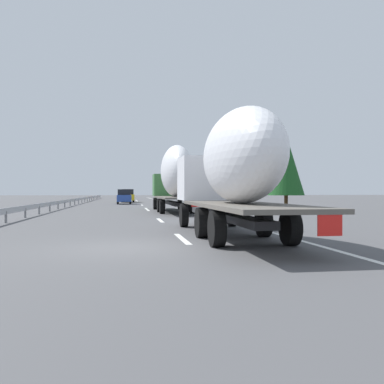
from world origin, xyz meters
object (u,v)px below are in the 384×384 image
(car_red_compact, at_px, (125,194))
(car_yellow_coupe, at_px, (128,196))
(truck_lead, at_px, (174,176))
(truck_trailing, at_px, (232,168))
(car_blue_sedan, at_px, (124,197))
(road_sign, at_px, (176,187))

(car_red_compact, distance_m, car_yellow_coupe, 28.49)
(truck_lead, xyz_separation_m, truck_trailing, (-17.42, -0.00, -0.34))
(car_yellow_coupe, bearing_deg, truck_trailing, -175.99)
(truck_lead, bearing_deg, car_red_compact, 3.69)
(car_blue_sedan, relative_size, car_red_compact, 0.98)
(truck_trailing, distance_m, car_red_compact, 76.62)
(truck_trailing, xyz_separation_m, car_blue_sedan, (39.27, 3.86, -1.45))
(car_red_compact, height_order, car_yellow_coupe, car_red_compact)
(truck_lead, distance_m, car_yellow_coupe, 30.84)
(truck_lead, xyz_separation_m, car_red_compact, (59.09, 3.81, -1.76))
(truck_trailing, distance_m, car_blue_sedan, 39.48)
(road_sign, bearing_deg, truck_trailing, 175.75)
(truck_trailing, relative_size, car_yellow_coupe, 2.68)
(car_blue_sedan, height_order, car_yellow_coupe, car_yellow_coupe)
(car_blue_sedan, xyz_separation_m, car_yellow_coupe, (8.76, -0.50, 0.03))
(car_yellow_coupe, bearing_deg, car_red_compact, 0.90)
(car_red_compact, bearing_deg, truck_trailing, -177.15)
(truck_trailing, height_order, car_blue_sedan, truck_trailing)
(truck_trailing, relative_size, car_red_compact, 2.80)
(car_yellow_coupe, height_order, road_sign, road_sign)
(truck_lead, height_order, truck_trailing, truck_lead)
(car_red_compact, xyz_separation_m, road_sign, (-34.76, -6.91, 1.16))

